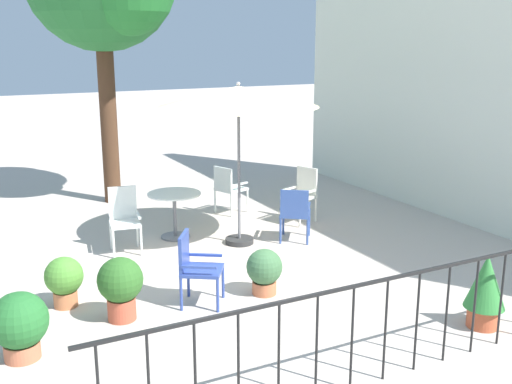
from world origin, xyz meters
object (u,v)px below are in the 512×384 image
patio_umbrella_0 (238,98)px  potted_plant_0 (264,270)px  potted_plant_3 (64,279)px  patio_chair_0 (124,216)px  patio_chair_1 (195,264)px  patio_chair_2 (228,186)px  patio_chair_4 (295,211)px  potted_plant_4 (120,285)px  potted_plant_2 (20,324)px  cafe_table_0 (175,206)px  potted_plant_1 (485,288)px  patio_chair_3 (302,192)px

patio_umbrella_0 → potted_plant_0: patio_umbrella_0 is taller
patio_umbrella_0 → potted_plant_3: size_ratio=4.06×
patio_chair_0 → patio_chair_1: 2.27m
patio_umbrella_0 → potted_plant_0: size_ratio=4.29×
potted_plant_3 → patio_chair_0: bearing=144.1°
patio_umbrella_0 → patio_chair_2: 2.43m
patio_chair_4 → potted_plant_3: size_ratio=1.41×
patio_chair_0 → patio_chair_2: 2.50m
patio_chair_2 → potted_plant_4: patio_chair_2 is taller
potted_plant_2 → potted_plant_4: size_ratio=0.95×
patio_chair_2 → potted_plant_3: patio_chair_2 is taller
cafe_table_0 → potted_plant_0: 2.64m
potted_plant_1 → potted_plant_4: potted_plant_1 is taller
patio_chair_1 → potted_plant_1: bearing=52.1°
potted_plant_2 → potted_plant_3: bearing=149.9°
patio_chair_1 → patio_chair_2: size_ratio=1.01×
patio_chair_2 → patio_chair_3: size_ratio=0.93×
potted_plant_3 → cafe_table_0: bearing=132.3°
cafe_table_0 → patio_chair_0: 0.92m
potted_plant_3 → patio_chair_1: bearing=65.5°
patio_umbrella_0 → patio_chair_4: (0.32, 0.81, -1.75)m
patio_umbrella_0 → potted_plant_3: 3.61m
patio_chair_2 → patio_chair_3: 1.39m
cafe_table_0 → patio_chair_0: patio_chair_0 is taller
potted_plant_1 → patio_umbrella_0: bearing=-163.2°
patio_chair_4 → cafe_table_0: bearing=-123.1°
patio_chair_4 → patio_chair_0: bearing=-107.7°
cafe_table_0 → patio_chair_0: size_ratio=0.87×
patio_chair_2 → potted_plant_4: (3.41, -2.89, -0.09)m
patio_chair_3 → potted_plant_2: bearing=-60.6°
patio_chair_3 → patio_chair_1: bearing=-51.1°
potted_plant_3 → potted_plant_4: bearing=37.5°
potted_plant_1 → patio_chair_3: bearing=175.6°
potted_plant_1 → potted_plant_3: bearing=-123.6°
cafe_table_0 → potted_plant_4: size_ratio=1.14×
patio_umbrella_0 → potted_plant_3: bearing=-68.0°
patio_chair_1 → patio_chair_3: patio_chair_3 is taller
potted_plant_0 → cafe_table_0: bearing=-175.3°
patio_chair_4 → potted_plant_4: (1.48, -3.15, -0.08)m
patio_chair_0 → potted_plant_4: bearing=-16.5°
patio_chair_3 → potted_plant_3: patio_chair_3 is taller
patio_chair_0 → potted_plant_0: bearing=24.8°
potted_plant_0 → potted_plant_4: size_ratio=0.79×
patio_umbrella_0 → patio_chair_2: (-1.61, 0.55, -1.74)m
patio_umbrella_0 → patio_chair_2: size_ratio=2.85×
cafe_table_0 → patio_chair_4: patio_chair_4 is taller
patio_chair_2 → potted_plant_0: 3.69m
patio_chair_1 → potted_plant_3: 1.55m
patio_chair_4 → potted_plant_3: (0.83, -3.65, -0.15)m
potted_plant_0 → patio_umbrella_0: bearing=163.3°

